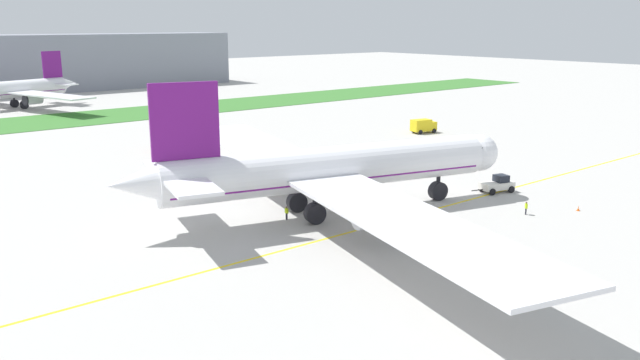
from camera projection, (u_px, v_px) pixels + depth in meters
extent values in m
plane|color=#ADAAA5|center=(384.00, 215.00, 75.91)|extent=(600.00, 600.00, 0.00)
cube|color=yellow|center=(397.00, 219.00, 74.33)|extent=(280.00, 0.36, 0.01)
cube|color=#38722D|center=(75.00, 119.00, 150.79)|extent=(320.00, 24.00, 0.10)
cylinder|color=white|center=(331.00, 168.00, 75.04)|extent=(39.47, 15.04, 4.95)
cube|color=#661472|center=(331.00, 175.00, 75.25)|extent=(37.84, 14.24, 0.59)
sphere|color=white|center=(479.00, 153.00, 83.65)|extent=(4.71, 4.71, 4.71)
cone|color=white|center=(135.00, 184.00, 66.00)|extent=(6.35, 5.48, 4.21)
cube|color=#661472|center=(185.00, 121.00, 66.76)|extent=(7.00, 2.32, 7.92)
cube|color=white|center=(170.00, 167.00, 72.16)|extent=(6.26, 8.78, 0.35)
cube|color=white|center=(192.00, 187.00, 63.41)|extent=(6.26, 8.78, 0.35)
cube|color=white|center=(256.00, 145.00, 92.27)|extent=(17.63, 36.62, 0.40)
cube|color=white|center=(411.00, 223.00, 56.50)|extent=(17.63, 36.62, 0.40)
cylinder|color=#B7BABF|center=(285.00, 166.00, 86.04)|extent=(5.25, 3.85, 2.72)
cylinder|color=black|center=(301.00, 164.00, 87.00)|extent=(1.14, 2.87, 2.86)
cylinder|color=#B7BABF|center=(377.00, 214.00, 64.40)|extent=(5.25, 3.85, 2.72)
cylinder|color=black|center=(398.00, 211.00, 65.36)|extent=(1.14, 2.87, 2.86)
cylinder|color=black|center=(438.00, 183.00, 81.97)|extent=(0.52, 0.52, 1.92)
cylinder|color=black|center=(438.00, 191.00, 82.20)|extent=(2.55, 1.63, 2.35)
cylinder|color=black|center=(297.00, 194.00, 76.86)|extent=(0.52, 0.52, 1.92)
cylinder|color=black|center=(297.00, 202.00, 77.09)|extent=(2.55, 1.63, 2.35)
cylinder|color=black|center=(315.00, 205.00, 72.27)|extent=(0.52, 0.52, 1.92)
cylinder|color=black|center=(315.00, 213.00, 72.50)|extent=(2.55, 1.63, 2.35)
cube|color=black|center=(475.00, 148.00, 83.20)|extent=(2.64, 4.04, 0.89)
sphere|color=black|center=(197.00, 172.00, 70.96)|extent=(0.35, 0.35, 0.35)
sphere|color=black|center=(217.00, 170.00, 71.90)|extent=(0.35, 0.35, 0.35)
sphere|color=black|center=(237.00, 168.00, 72.84)|extent=(0.35, 0.35, 0.35)
sphere|color=black|center=(257.00, 166.00, 73.79)|extent=(0.35, 0.35, 0.35)
sphere|color=black|center=(276.00, 164.00, 74.73)|extent=(0.35, 0.35, 0.35)
sphere|color=black|center=(295.00, 163.00, 75.67)|extent=(0.35, 0.35, 0.35)
sphere|color=black|center=(313.00, 161.00, 76.61)|extent=(0.35, 0.35, 0.35)
sphere|color=black|center=(331.00, 159.00, 77.55)|extent=(0.35, 0.35, 0.35)
sphere|color=black|center=(348.00, 157.00, 78.49)|extent=(0.35, 0.35, 0.35)
sphere|color=black|center=(365.00, 156.00, 79.43)|extent=(0.35, 0.35, 0.35)
sphere|color=black|center=(381.00, 154.00, 80.37)|extent=(0.35, 0.35, 0.35)
sphere|color=black|center=(397.00, 153.00, 81.31)|extent=(0.35, 0.35, 0.35)
sphere|color=black|center=(413.00, 151.00, 82.26)|extent=(0.35, 0.35, 0.35)
sphere|color=black|center=(428.00, 150.00, 83.20)|extent=(0.35, 0.35, 0.35)
cube|color=white|center=(497.00, 185.00, 86.05)|extent=(4.85, 3.23, 0.90)
cube|color=black|center=(501.00, 178.00, 86.11)|extent=(1.97, 1.99, 0.90)
cylinder|color=black|center=(477.00, 190.00, 84.85)|extent=(1.77, 0.58, 0.12)
cylinder|color=black|center=(492.00, 192.00, 84.58)|extent=(0.96, 0.57, 0.90)
cylinder|color=black|center=(482.00, 188.00, 86.47)|extent=(0.96, 0.57, 0.90)
cylinder|color=black|center=(511.00, 189.00, 85.84)|extent=(0.96, 0.57, 0.90)
cylinder|color=black|center=(500.00, 186.00, 87.74)|extent=(0.96, 0.57, 0.90)
cylinder|color=black|center=(526.00, 212.00, 75.98)|extent=(0.11, 0.11, 0.78)
cylinder|color=#BFE519|center=(527.00, 207.00, 75.70)|extent=(0.09, 0.09, 0.50)
cylinder|color=black|center=(526.00, 211.00, 76.16)|extent=(0.11, 0.11, 0.78)
cylinder|color=#BFE519|center=(526.00, 206.00, 76.14)|extent=(0.09, 0.09, 0.50)
cube|color=#BFE519|center=(526.00, 206.00, 75.91)|extent=(0.44, 0.46, 0.55)
sphere|color=brown|center=(526.00, 203.00, 75.82)|extent=(0.21, 0.21, 0.21)
cylinder|color=black|center=(286.00, 216.00, 74.17)|extent=(0.12, 0.12, 0.79)
cylinder|color=#BFE519|center=(285.00, 210.00, 74.12)|extent=(0.09, 0.09, 0.51)
cylinder|color=black|center=(287.00, 217.00, 74.04)|extent=(0.12, 0.12, 0.79)
cylinder|color=#BFE519|center=(288.00, 211.00, 73.78)|extent=(0.09, 0.09, 0.51)
cube|color=#BFE519|center=(287.00, 211.00, 73.95)|extent=(0.24, 0.42, 0.56)
sphere|color=brown|center=(287.00, 207.00, 73.85)|extent=(0.21, 0.21, 0.21)
cube|color=#F2590C|center=(578.00, 211.00, 77.75)|extent=(0.36, 0.36, 0.03)
cone|color=#F2590C|center=(578.00, 208.00, 77.68)|extent=(0.28, 0.28, 0.55)
cylinder|color=white|center=(578.00, 208.00, 77.67)|extent=(0.17, 0.17, 0.06)
cube|color=yellow|center=(421.00, 125.00, 131.57)|extent=(4.25, 3.04, 2.32)
cube|color=yellow|center=(431.00, 126.00, 132.77)|extent=(1.92, 2.47, 1.75)
cube|color=#263347|center=(434.00, 124.00, 133.00)|extent=(0.47, 1.91, 0.77)
cylinder|color=black|center=(427.00, 129.00, 133.96)|extent=(0.94, 0.48, 0.90)
cylinder|color=black|center=(434.00, 131.00, 131.99)|extent=(0.94, 0.48, 0.90)
cylinder|color=black|center=(414.00, 130.00, 132.39)|extent=(0.94, 0.48, 0.90)
cylinder|color=black|center=(420.00, 132.00, 130.42)|extent=(0.94, 0.48, 0.90)
cube|color=#B21E19|center=(171.00, 140.00, 113.35)|extent=(4.03, 2.98, 2.79)
cube|color=#B21E19|center=(184.00, 143.00, 114.34)|extent=(1.90, 2.26, 1.69)
cube|color=#263347|center=(188.00, 141.00, 114.51)|extent=(0.57, 1.64, 0.74)
cylinder|color=black|center=(183.00, 146.00, 115.44)|extent=(0.95, 0.55, 0.90)
cylinder|color=black|center=(186.00, 148.00, 113.64)|extent=(0.95, 0.55, 0.90)
cylinder|color=black|center=(165.00, 148.00, 114.24)|extent=(0.95, 0.55, 0.90)
cylinder|color=black|center=(167.00, 150.00, 112.44)|extent=(0.95, 0.55, 0.90)
cylinder|color=white|center=(9.00, 90.00, 167.12)|extent=(30.65, 11.92, 4.43)
cube|color=#661472|center=(9.00, 93.00, 167.30)|extent=(29.38, 11.27, 0.53)
cone|color=white|center=(68.00, 83.00, 180.65)|extent=(5.66, 4.86, 3.76)
cube|color=#661472|center=(52.00, 64.00, 175.88)|extent=(5.43, 1.80, 7.08)
cube|color=white|center=(65.00, 84.00, 175.05)|extent=(5.02, 7.70, 0.31)
cube|color=white|center=(46.00, 82.00, 180.07)|extent=(5.02, 7.70, 0.31)
cube|color=white|center=(50.00, 95.00, 159.41)|extent=(13.37, 28.27, 0.35)
cylinder|color=#B7BABF|center=(33.00, 99.00, 162.51)|extent=(4.68, 3.41, 2.43)
cylinder|color=black|center=(25.00, 100.00, 160.85)|extent=(0.99, 2.57, 2.56)
cylinder|color=black|center=(24.00, 101.00, 168.45)|extent=(0.46, 0.46, 1.72)
cylinder|color=black|center=(24.00, 105.00, 168.65)|extent=(2.27, 1.44, 2.10)
cylinder|color=black|center=(14.00, 100.00, 171.09)|extent=(0.46, 0.46, 1.72)
cylinder|color=black|center=(15.00, 103.00, 171.29)|extent=(2.27, 1.44, 2.10)
cube|color=gray|center=(43.00, 63.00, 208.56)|extent=(126.33, 20.00, 18.00)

